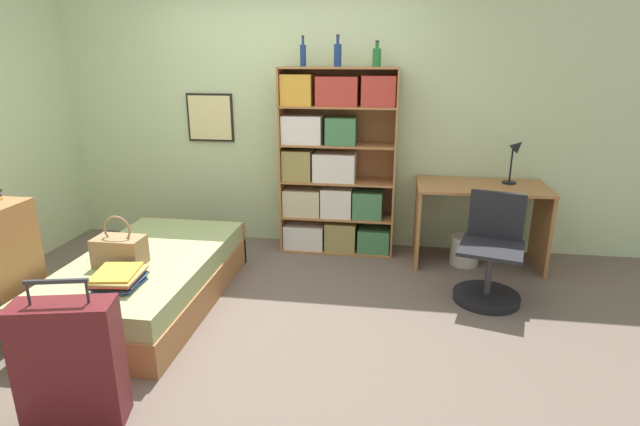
% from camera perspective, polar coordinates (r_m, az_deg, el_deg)
% --- Properties ---
extents(ground_plane, '(14.00, 14.00, 0.00)m').
position_cam_1_polar(ground_plane, '(3.93, -8.36, -10.93)').
color(ground_plane, '#66564C').
extents(wall_back, '(10.00, 0.09, 2.60)m').
position_cam_1_polar(wall_back, '(5.04, -3.81, 11.06)').
color(wall_back, beige).
rests_on(wall_back, ground_plane).
extents(bed, '(1.02, 1.84, 0.40)m').
position_cam_1_polar(bed, '(4.15, -18.94, -7.19)').
color(bed, '#A36B3D').
rests_on(bed, ground_plane).
extents(handbag, '(0.35, 0.21, 0.38)m').
position_cam_1_polar(handbag, '(3.93, -21.92, -3.97)').
color(handbag, '#93704C').
rests_on(handbag, bed).
extents(book_stack_on_bed, '(0.33, 0.38, 0.10)m').
position_cam_1_polar(book_stack_on_bed, '(3.61, -22.01, -6.92)').
color(book_stack_on_bed, '#334C84').
rests_on(book_stack_on_bed, bed).
extents(suitcase, '(0.54, 0.31, 0.82)m').
position_cam_1_polar(suitcase, '(2.97, -26.65, -15.17)').
color(suitcase, '#5B191E').
rests_on(suitcase, ground_plane).
extents(bookcase, '(1.10, 0.35, 1.77)m').
position_cam_1_polar(bookcase, '(4.81, 1.39, 5.29)').
color(bookcase, '#A36B3D').
rests_on(bookcase, ground_plane).
extents(bottle_green, '(0.06, 0.06, 0.27)m').
position_cam_1_polar(bottle_green, '(4.76, -1.95, 17.63)').
color(bottle_green, navy).
rests_on(bottle_green, bookcase).
extents(bottle_brown, '(0.07, 0.07, 0.28)m').
position_cam_1_polar(bottle_brown, '(4.69, 2.03, 17.66)').
color(bottle_brown, navy).
rests_on(bottle_brown, bookcase).
extents(bottle_clear, '(0.08, 0.08, 0.22)m').
position_cam_1_polar(bottle_clear, '(4.69, 6.51, 17.32)').
color(bottle_clear, '#1E6B2D').
rests_on(bottle_clear, bookcase).
extents(desk, '(1.16, 0.63, 0.75)m').
position_cam_1_polar(desk, '(4.80, 17.79, 0.38)').
color(desk, '#A36B3D').
rests_on(desk, ground_plane).
extents(desk_lamp, '(0.17, 0.12, 0.42)m').
position_cam_1_polar(desk_lamp, '(4.83, 21.47, 6.37)').
color(desk_lamp, black).
rests_on(desk_lamp, desk).
extents(desk_chair, '(0.57, 0.57, 0.84)m').
position_cam_1_polar(desk_chair, '(4.18, 18.81, -5.98)').
color(desk_chair, black).
rests_on(desk_chair, ground_plane).
extents(waste_bin, '(0.26, 0.26, 0.27)m').
position_cam_1_polar(waste_bin, '(4.84, 16.20, -4.11)').
color(waste_bin, '#B7B2A8').
rests_on(waste_bin, ground_plane).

